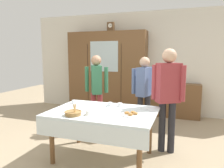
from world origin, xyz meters
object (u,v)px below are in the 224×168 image
at_px(tea_cup_near_left, 120,105).
at_px(tea_cup_far_left, 110,104).
at_px(wall_cabinet, 107,72).
at_px(pastry_plate, 131,114).
at_px(mantel_clock, 111,27).
at_px(tea_cup_front_edge, 74,102).
at_px(bookshelf_low, 175,100).
at_px(spoon_front_edge, 89,111).
at_px(dining_table, 102,118).
at_px(spoon_back_edge, 145,109).
at_px(book_stack, 176,81).
at_px(person_by_cabinet, 144,87).
at_px(person_near_right_end, 96,85).
at_px(person_behind_table_right, 168,90).
at_px(bread_basket, 73,113).
at_px(tea_cup_center, 89,113).
at_px(spoon_near_left, 105,116).

distance_m(tea_cup_near_left, tea_cup_far_left, 0.17).
relative_size(wall_cabinet, pastry_plate, 7.79).
bearing_deg(mantel_clock, tea_cup_front_edge, -86.12).
relative_size(bookshelf_low, spoon_front_edge, 10.08).
height_order(dining_table, spoon_back_edge, spoon_back_edge).
bearing_deg(tea_cup_front_edge, book_stack, 56.47).
distance_m(spoon_back_edge, person_by_cabinet, 1.04).
bearing_deg(pastry_plate, tea_cup_front_edge, 162.32).
bearing_deg(tea_cup_near_left, tea_cup_far_left, -176.14).
bearing_deg(person_near_right_end, bookshelf_low, 43.57).
distance_m(dining_table, person_behind_table_right, 1.13).
distance_m(wall_cabinet, tea_cup_front_edge, 2.34).
xyz_separation_m(tea_cup_far_left, spoon_back_edge, (0.58, -0.01, -0.02)).
distance_m(tea_cup_near_left, person_by_cabinet, 1.02).
relative_size(bookshelf_low, book_stack, 5.58).
xyz_separation_m(tea_cup_front_edge, spoon_back_edge, (1.22, 0.04, -0.02)).
height_order(book_stack, bread_basket, book_stack).
height_order(bookshelf_low, tea_cup_near_left, bookshelf_low).
xyz_separation_m(tea_cup_center, person_near_right_end, (-0.50, 1.43, 0.17)).
distance_m(tea_cup_near_left, spoon_near_left, 0.58).
bearing_deg(bread_basket, person_near_right_end, 101.39).
xyz_separation_m(wall_cabinet, bread_basket, (0.60, -2.91, -0.31)).
bearing_deg(tea_cup_near_left, wall_cabinet, 115.44).
xyz_separation_m(spoon_front_edge, person_by_cabinet, (0.56, 1.40, 0.17)).
height_order(mantel_clock, tea_cup_center, mantel_clock).
height_order(mantel_clock, book_stack, mantel_clock).
relative_size(wall_cabinet, spoon_back_edge, 18.33).
bearing_deg(pastry_plate, wall_cabinet, 117.09).
bearing_deg(person_behind_table_right, spoon_front_edge, -148.93).
bearing_deg(mantel_clock, person_by_cabinet, -47.31).
height_order(spoon_near_left, person_behind_table_right, person_behind_table_right).
bearing_deg(spoon_back_edge, person_near_right_end, 144.30).
bearing_deg(bookshelf_low, spoon_front_edge, -112.34).
height_order(dining_table, book_stack, book_stack).
bearing_deg(pastry_plate, bread_basket, -160.46).
xyz_separation_m(dining_table, person_by_cabinet, (0.37, 1.33, 0.28)).
bearing_deg(tea_cup_center, spoon_near_left, 3.42).
distance_m(dining_table, spoon_back_edge, 0.68).
relative_size(book_stack, person_near_right_end, 0.14).
height_order(dining_table, person_behind_table_right, person_behind_table_right).
relative_size(bookshelf_low, spoon_back_edge, 10.08).
xyz_separation_m(tea_cup_front_edge, pastry_plate, (1.09, -0.35, -0.01)).
relative_size(tea_cup_center, person_behind_table_right, 0.08).
bearing_deg(book_stack, dining_table, -109.27).
xyz_separation_m(pastry_plate, spoon_near_left, (-0.32, -0.17, -0.01)).
relative_size(mantel_clock, bookshelf_low, 0.20).
height_order(mantel_clock, tea_cup_near_left, mantel_clock).
bearing_deg(spoon_near_left, spoon_back_edge, 51.47).
relative_size(tea_cup_near_left, spoon_front_edge, 1.09).
bearing_deg(spoon_near_left, person_behind_table_right, 47.08).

